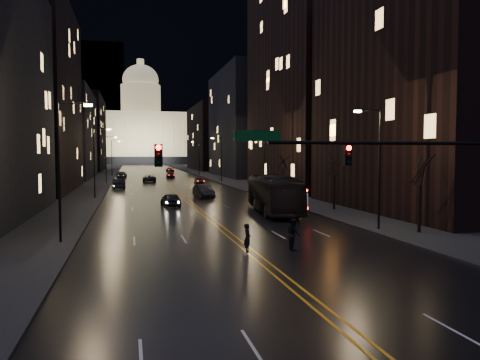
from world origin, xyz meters
TOP-DOWN VIEW (x-y plane):
  - ground at (0.00, 0.00)m, footprint 900.00×900.00m
  - road at (0.00, 130.00)m, footprint 20.00×320.00m
  - sidewalk_left at (-14.00, 130.00)m, footprint 8.00×320.00m
  - sidewalk_right at (14.00, 130.00)m, footprint 8.00×320.00m
  - center_line at (0.00, 130.00)m, footprint 0.62×320.00m
  - building_left_mid at (-21.00, 54.00)m, footprint 12.00×30.00m
  - building_left_far at (-21.00, 92.00)m, footprint 12.00×34.00m
  - building_left_dist at (-21.00, 140.00)m, footprint 12.00×40.00m
  - building_right_near at (21.00, 20.00)m, footprint 12.00×26.00m
  - building_right_tall at (21.00, 50.00)m, footprint 12.00×30.00m
  - building_right_mid at (21.00, 92.00)m, footprint 12.00×34.00m
  - building_right_dist at (21.00, 140.00)m, footprint 12.00×40.00m
  - mountain_ridge at (40.00, 380.00)m, footprint 520.00×60.00m
  - capitol at (0.00, 250.00)m, footprint 90.00×50.00m
  - traffic_signal at (5.91, -0.00)m, footprint 17.29×0.45m
  - streetlamp_right_near at (10.81, 10.00)m, footprint 2.13×0.25m
  - streetlamp_left_near at (-10.81, 10.00)m, footprint 2.13×0.25m
  - streetlamp_right_mid at (10.81, 40.00)m, footprint 2.13×0.25m
  - streetlamp_left_mid at (-10.81, 40.00)m, footprint 2.13×0.25m
  - streetlamp_right_far at (10.81, 70.00)m, footprint 2.13×0.25m
  - streetlamp_left_far at (-10.81, 70.00)m, footprint 2.13×0.25m
  - streetlamp_right_dist at (10.81, 100.00)m, footprint 2.13×0.25m
  - streetlamp_left_dist at (-10.81, 100.00)m, footprint 2.13×0.25m
  - tree_right_near at (13.00, 8.00)m, footprint 2.40×2.40m
  - tree_right_mid at (13.00, 22.00)m, footprint 2.40×2.40m
  - tree_right_far at (13.00, 38.00)m, footprint 2.40×2.40m
  - bus at (6.66, 21.79)m, footprint 4.30×13.13m
  - oncoming_car_a at (-2.50, 29.18)m, footprint 2.05×4.54m
  - oncoming_car_b at (-8.50, 55.92)m, footprint 2.30×5.25m
  - oncoming_car_c at (-2.87, 73.71)m, footprint 2.95×5.49m
  - oncoming_car_d at (-8.50, 89.74)m, footprint 2.42×5.44m
  - receding_car_a at (2.50, 38.39)m, footprint 2.29×5.32m
  - receding_car_b at (5.68, 64.22)m, footprint 1.63×3.95m
  - receding_car_c at (2.54, 88.03)m, footprint 2.44×4.93m
  - receding_car_d at (5.49, 124.54)m, footprint 3.03×5.39m
  - pedestrian_a at (-0.21, 5.00)m, footprint 0.50×0.67m
  - pedestrian_b at (2.59, 5.00)m, footprint 0.53×0.93m

SIDE VIEW (x-z plane):
  - ground at x=0.00m, z-range 0.00..0.00m
  - road at x=0.00m, z-range 0.00..0.02m
  - center_line at x=0.00m, z-range 0.02..0.03m
  - sidewalk_left at x=-14.00m, z-range 0.00..0.16m
  - sidewalk_right at x=14.00m, z-range 0.00..0.16m
  - receding_car_b at x=5.68m, z-range 0.00..1.34m
  - receding_car_c at x=2.54m, z-range 0.00..1.38m
  - receding_car_d at x=5.49m, z-range 0.00..1.42m
  - oncoming_car_c at x=-2.87m, z-range 0.00..1.46m
  - oncoming_car_a at x=-2.50m, z-range 0.00..1.51m
  - oncoming_car_d at x=-8.50m, z-range 0.00..1.55m
  - pedestrian_a at x=-0.21m, z-range 0.00..1.66m
  - oncoming_car_b at x=-8.50m, z-range 0.00..1.68m
  - receding_car_a at x=2.50m, z-range 0.00..1.70m
  - pedestrian_b at x=2.59m, z-range 0.00..1.88m
  - bus at x=6.66m, z-range 0.00..3.59m
  - tree_right_near at x=13.00m, z-range 1.20..7.85m
  - tree_right_mid at x=13.00m, z-range 1.20..7.85m
  - tree_right_far at x=13.00m, z-range 1.20..7.85m
  - streetlamp_right_near at x=10.81m, z-range 0.58..9.58m
  - streetlamp_left_near at x=-10.81m, z-range 0.58..9.58m
  - streetlamp_right_mid at x=10.81m, z-range 0.58..9.58m
  - streetlamp_left_mid at x=-10.81m, z-range 0.58..9.58m
  - streetlamp_right_far at x=10.81m, z-range 0.58..9.58m
  - streetlamp_left_far at x=-10.81m, z-range 0.58..9.58m
  - streetlamp_right_dist at x=10.81m, z-range 0.58..9.58m
  - streetlamp_left_dist at x=-10.81m, z-range 0.58..9.58m
  - traffic_signal at x=5.91m, z-range 1.60..8.60m
  - building_left_far at x=-21.00m, z-range 0.00..20.00m
  - building_right_dist at x=21.00m, z-range 0.00..22.00m
  - building_left_dist at x=-21.00m, z-range 0.00..24.00m
  - building_right_near at x=21.00m, z-range 0.00..24.00m
  - building_right_mid at x=21.00m, z-range 0.00..26.00m
  - building_left_mid at x=-21.00m, z-range 0.00..28.00m
  - capitol at x=0.00m, z-range -12.10..46.40m
  - building_right_tall at x=21.00m, z-range 0.00..38.00m
  - mountain_ridge at x=40.00m, z-range 0.00..130.00m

